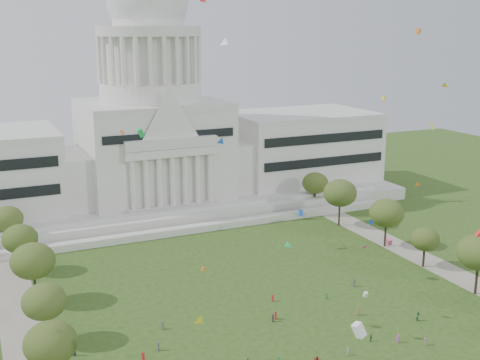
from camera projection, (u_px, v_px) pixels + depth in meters
capitol at (153, 138)px, 193.84m from camera, size 160.00×64.50×91.30m
path_left at (27, 357)px, 106.12m from camera, size 8.00×160.00×0.04m
path_right at (447, 271)px, 144.37m from camera, size 8.00×160.00×0.04m
row_tree_l_2 at (50, 343)px, 94.02m from camera, size 8.42×8.42×11.97m
row_tree_r_2 at (479, 252)px, 129.40m from camera, size 9.55×9.55×13.58m
row_tree_l_3 at (44, 302)px, 109.17m from camera, size 8.12×8.12×11.55m
row_tree_r_3 at (425, 239)px, 145.20m from camera, size 7.01×7.01×9.98m
row_tree_l_4 at (33, 261)px, 125.26m from camera, size 9.29×9.29×13.21m
row_tree_r_4 at (387, 213)px, 158.58m from camera, size 9.19×9.19×13.06m
row_tree_l_5 at (20, 239)px, 141.49m from camera, size 8.33×8.33×11.85m
row_tree_r_5 at (340, 193)px, 175.75m from camera, size 9.82×9.82×13.96m
row_tree_l_6 at (7, 219)px, 156.91m from camera, size 8.19×8.19×11.64m
row_tree_r_6 at (315, 183)px, 192.95m from camera, size 8.42×8.42×11.97m
person_2 at (418, 316)px, 119.20m from camera, size 1.10×0.88×1.97m
person_4 at (348, 351)px, 106.58m from camera, size 0.56×0.96×1.59m
person_9 at (425, 342)px, 109.99m from camera, size 1.04×0.97×1.46m
person_10 at (371, 338)px, 111.34m from camera, size 0.59×0.93×1.49m
distant_crowd at (246, 354)px, 105.66m from camera, size 64.14×40.67×1.81m
kite_swarm at (346, 210)px, 101.92m from camera, size 89.92×105.77×64.69m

